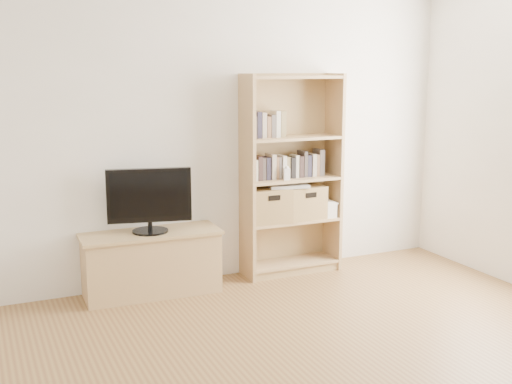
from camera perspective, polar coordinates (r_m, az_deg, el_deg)
back_wall at (r=5.52m, az=-3.77°, el=5.46°), size 4.50×0.02×2.60m
tv_stand at (r=5.34m, az=-9.28°, el=-6.36°), size 1.10×0.44×0.50m
bookshelf at (r=5.70m, az=3.19°, el=1.50°), size 0.89×0.32×1.78m
television at (r=5.21m, az=-9.46°, el=-0.74°), size 0.67×0.19×0.53m
books_row_mid at (r=5.70m, az=3.11°, el=2.51°), size 0.89×0.20×0.24m
books_row_upper at (r=5.57m, az=1.32°, el=5.93°), size 0.39×0.16×0.20m
baby_monitor at (r=5.56m, az=2.75°, el=1.59°), size 0.06×0.04×0.10m
basket_left at (r=5.64m, az=1.04°, el=-1.14°), size 0.38×0.31×0.30m
basket_right at (r=5.79m, az=4.14°, el=-0.87°), size 0.37×0.31×0.29m
laptop at (r=5.67m, az=2.83°, el=0.60°), size 0.39×0.31×0.03m
magazine_stack at (r=5.90m, az=5.82°, el=-1.51°), size 0.21×0.28×0.12m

